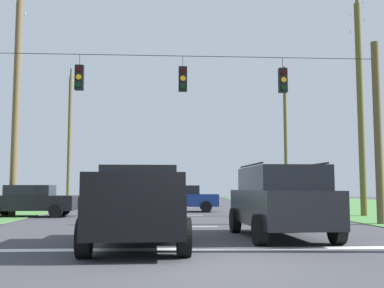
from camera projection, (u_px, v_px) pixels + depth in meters
The scene contains 15 objects.
ground_plane at pixel (202, 267), 8.18m from camera, with size 120.00×120.00×0.00m, color #3D3D42.
stop_bar_stripe at pixel (194, 249), 10.52m from camera, with size 13.27×0.45×0.01m, color white.
lane_dash_0 at pixel (183, 227), 16.49m from camera, with size 0.15×2.50×0.01m, color white.
lane_dash_1 at pixel (178, 215), 23.12m from camera, with size 0.15×2.50×0.01m, color white.
lane_dash_2 at pixel (175, 208), 31.75m from camera, with size 0.15×2.50×0.01m, color white.
overhead_signal_span at pixel (182, 122), 17.41m from camera, with size 15.50×0.31×7.13m.
pickup_truck at pixel (138, 206), 11.23m from camera, with size 2.39×5.45×1.95m.
suv_black at pixel (280, 200), 12.91m from camera, with size 2.34×4.86×2.05m.
distant_car_crossing_white at pixel (295, 197), 28.73m from camera, with size 2.24×4.41×1.52m.
distant_car_oncoming at pixel (30, 200), 22.07m from camera, with size 4.33×2.07×1.52m.
distant_car_far_parked at pixel (181, 198), 26.67m from camera, with size 4.38×2.17×1.52m.
utility_pole_mid_right at pixel (360, 103), 23.03m from camera, with size 0.32×1.79×11.34m.
utility_pole_far_right at pixel (286, 137), 36.93m from camera, with size 0.29×1.66×11.23m.
utility_pole_mid_left at pixel (16, 104), 22.66m from camera, with size 0.33×1.87×11.48m.
utility_pole_far_left at pixel (69, 137), 37.38m from camera, with size 0.28×1.60×11.18m.
Camera 1 is at (-0.66, -8.33, 1.41)m, focal length 43.01 mm.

